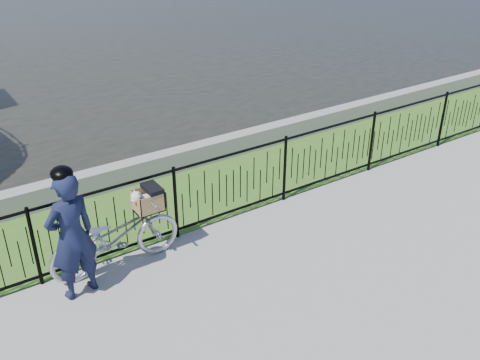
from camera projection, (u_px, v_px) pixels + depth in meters
ground at (298, 268)px, 7.30m from camera, size 120.00×120.00×0.00m
grass_strip at (202, 191)px, 9.21m from camera, size 60.00×2.00×0.01m
quay_wall at (174, 161)px, 9.86m from camera, size 60.00×0.30×0.40m
fence at (234, 185)px, 8.21m from camera, size 14.00×0.06×1.15m
bicycle_rig at (116, 236)px, 7.11m from camera, size 1.81×0.63×1.09m
cyclist at (71, 235)px, 6.43m from camera, size 0.69×0.52×1.77m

